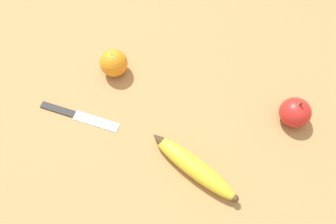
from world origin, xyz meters
name	(u,v)px	position (x,y,z in m)	size (l,w,h in m)	color
ground_plane	(188,140)	(0.00, 0.00, 0.00)	(3.00, 3.00, 0.00)	#A87A47
banana	(193,166)	(-0.06, 0.03, 0.02)	(0.22, 0.11, 0.04)	yellow
orange	(114,63)	(0.25, 0.06, 0.03)	(0.07, 0.07, 0.07)	orange
apple	(295,112)	(-0.07, -0.23, 0.03)	(0.07, 0.07, 0.08)	red
paring_knife	(76,115)	(0.18, 0.19, 0.00)	(0.16, 0.14, 0.01)	silver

